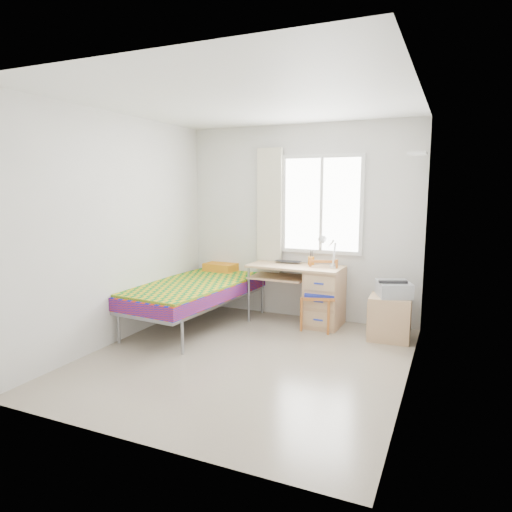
% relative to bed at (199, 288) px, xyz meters
% --- Properties ---
extents(floor, '(3.50, 3.50, 0.00)m').
position_rel_bed_xyz_m(floor, '(1.11, -0.93, -0.47)').
color(floor, '#BCAD93').
rests_on(floor, ground).
extents(ceiling, '(3.50, 3.50, 0.00)m').
position_rel_bed_xyz_m(ceiling, '(1.11, -0.93, 2.13)').
color(ceiling, white).
rests_on(ceiling, wall_back).
extents(wall_back, '(3.20, 0.00, 3.20)m').
position_rel_bed_xyz_m(wall_back, '(1.11, 0.82, 0.83)').
color(wall_back, silver).
rests_on(wall_back, ground).
extents(wall_left, '(0.00, 3.50, 3.50)m').
position_rel_bed_xyz_m(wall_left, '(-0.49, -0.93, 0.83)').
color(wall_left, silver).
rests_on(wall_left, ground).
extents(wall_right, '(0.00, 3.50, 3.50)m').
position_rel_bed_xyz_m(wall_right, '(2.71, -0.93, 0.83)').
color(wall_right, silver).
rests_on(wall_right, ground).
extents(window, '(1.10, 0.04, 1.30)m').
position_rel_bed_xyz_m(window, '(1.41, 0.79, 1.08)').
color(window, white).
rests_on(window, wall_back).
extents(curtain, '(0.35, 0.05, 1.70)m').
position_rel_bed_xyz_m(curtain, '(0.69, 0.75, 0.98)').
color(curtain, beige).
rests_on(curtain, wall_back).
extents(floating_shelf, '(0.20, 0.32, 0.03)m').
position_rel_bed_xyz_m(floating_shelf, '(2.60, 0.47, 1.68)').
color(floating_shelf, white).
rests_on(floating_shelf, wall_right).
extents(bed, '(1.23, 2.32, 0.97)m').
position_rel_bed_xyz_m(bed, '(0.00, 0.00, 0.00)').
color(bed, gray).
rests_on(bed, floor).
extents(desk, '(1.24, 0.60, 0.76)m').
position_rel_bed_xyz_m(desk, '(1.48, 0.52, -0.06)').
color(desk, tan).
rests_on(desk, floor).
extents(chair, '(0.48, 0.48, 0.89)m').
position_rel_bed_xyz_m(chair, '(1.53, 0.40, 0.03)').
color(chair, '#AD5221').
rests_on(chair, floor).
extents(cabinet, '(0.50, 0.44, 0.52)m').
position_rel_bed_xyz_m(cabinet, '(2.39, 0.31, -0.21)').
color(cabinet, tan).
rests_on(cabinet, floor).
extents(printer, '(0.48, 0.51, 0.18)m').
position_rel_bed_xyz_m(printer, '(2.42, 0.35, 0.14)').
color(printer, '#9A9EA1').
rests_on(printer, cabinet).
extents(laptop, '(0.36, 0.24, 0.03)m').
position_rel_bed_xyz_m(laptop, '(1.00, 0.61, 0.31)').
color(laptop, black).
rests_on(laptop, desk).
extents(pen_cup, '(0.08, 0.08, 0.10)m').
position_rel_bed_xyz_m(pen_cup, '(1.32, 0.67, 0.35)').
color(pen_cup, orange).
rests_on(pen_cup, desk).
extents(task_lamp, '(0.23, 0.33, 0.42)m').
position_rel_bed_xyz_m(task_lamp, '(1.59, 0.43, 0.56)').
color(task_lamp, white).
rests_on(task_lamp, desk).
extents(book, '(0.20, 0.26, 0.02)m').
position_rel_bed_xyz_m(book, '(0.94, 0.53, 0.12)').
color(book, gray).
rests_on(book, desk).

